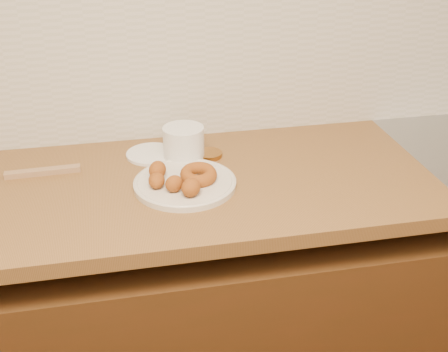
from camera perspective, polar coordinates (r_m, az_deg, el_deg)
The scene contains 9 objects.
base_cabinet at distance 1.82m, azimuth 1.89°, elevation -14.17°, with size 3.60×0.60×0.77m, color #472711.
backsplash at distance 1.69m, azimuth -0.01°, elevation 13.96°, with size 3.60×0.02×0.60m, color beige.
donut_plate at distance 1.47m, azimuth -3.99°, elevation -0.77°, with size 0.27×0.27×0.02m, color beige.
ring_donut at distance 1.46m, azimuth -2.63°, elevation 0.17°, with size 0.10×0.10×0.03m, color #985C21.
fried_dough_chunks at distance 1.42m, azimuth -5.51°, elevation -0.39°, with size 0.14×0.18×0.05m.
plastic_tub at distance 1.59m, azimuth -4.12°, elevation 3.33°, with size 0.12×0.12×0.10m, color white.
tub_lid at distance 1.64m, azimuth -7.41°, elevation 2.23°, with size 0.14×0.14×0.01m, color white.
brass_jar_lid at distance 1.62m, azimuth -1.50°, elevation 2.22°, with size 0.07×0.07×0.01m, color #9D692C.
wooden_utensil at distance 1.60m, azimuth -17.93°, elevation 0.42°, with size 0.20×0.02×0.02m, color #97724E.
Camera 1 is at (-0.32, 0.38, 1.62)m, focal length 45.00 mm.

